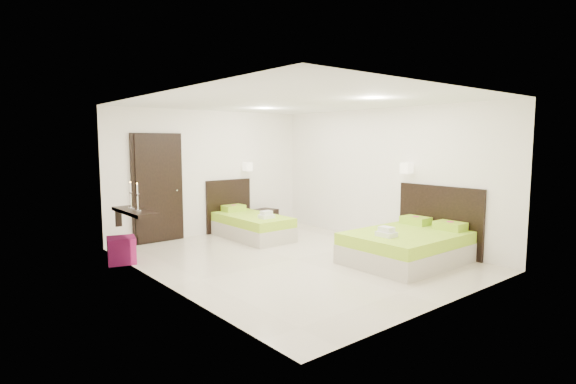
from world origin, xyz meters
TOP-DOWN VIEW (x-y plane):
  - floor at (0.00, 0.00)m, footprint 5.50×5.50m
  - bed_single at (0.41, 1.92)m, footprint 1.09×1.82m
  - bed_double at (1.37, -1.28)m, footprint 1.91×1.63m
  - nightstand at (1.23, 2.51)m, footprint 0.57×0.53m
  - ottoman at (-2.31, 1.61)m, footprint 0.52×0.52m
  - door at (-1.20, 2.70)m, footprint 1.02×0.15m
  - console_shelf at (-2.08, 1.60)m, footprint 0.35×1.20m

SIDE VIEW (x-z plane):
  - floor at x=0.00m, z-range 0.00..0.00m
  - ottoman at x=-2.31m, z-range 0.00..0.42m
  - nightstand at x=1.23m, z-range 0.00..0.43m
  - bed_single at x=0.41m, z-range -0.48..1.03m
  - bed_double at x=1.37m, z-range -0.50..1.07m
  - console_shelf at x=-2.08m, z-range 0.42..1.21m
  - door at x=-1.20m, z-range -0.02..2.12m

